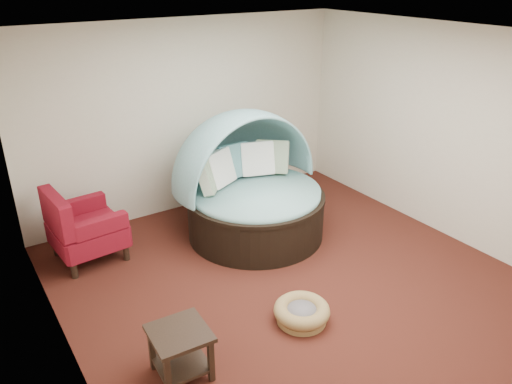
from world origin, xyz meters
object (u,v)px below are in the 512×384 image
red_armchair (82,228)px  pet_basket (302,312)px  canopy_daybed (251,179)px  side_table (180,347)px

red_armchair → pet_basket: bearing=-62.7°
pet_basket → canopy_daybed: bearing=72.4°
pet_basket → side_table: 1.40m
red_armchair → side_table: (0.15, -2.48, -0.13)m
canopy_daybed → red_armchair: bearing=162.6°
pet_basket → side_table: size_ratio=1.33×
canopy_daybed → red_armchair: (-2.16, 0.54, -0.35)m
canopy_daybed → red_armchair: size_ratio=2.14×
red_armchair → side_table: 2.48m
canopy_daybed → pet_basket: (-0.62, -1.94, -0.69)m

